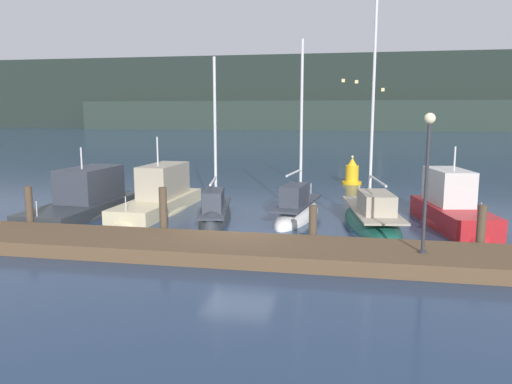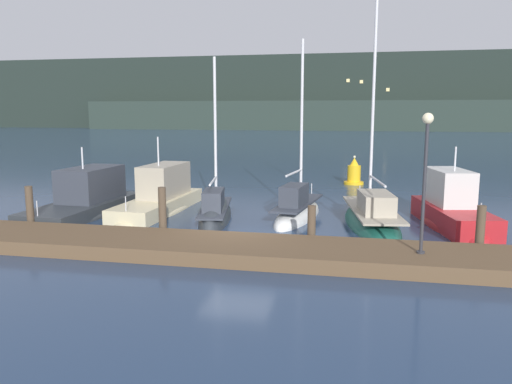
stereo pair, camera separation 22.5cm
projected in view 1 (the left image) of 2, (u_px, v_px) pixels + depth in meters
ground_plane at (238, 240)px, 17.98m from camera, size 400.00×400.00×0.00m
dock at (224, 248)px, 15.99m from camera, size 25.33×2.80×0.45m
mooring_pile_0 at (29, 209)px, 18.98m from camera, size 0.28×0.28×1.76m
mooring_pile_1 at (163, 213)px, 17.97m from camera, size 0.28×0.28×1.89m
mooring_pile_2 at (313, 226)px, 17.01m from camera, size 0.28×0.28×1.42m
mooring_pile_3 at (481, 230)px, 16.00m from camera, size 0.28×0.28×1.62m
motorboat_berth_1 at (84, 206)px, 22.38m from camera, size 2.90×7.39×3.53m
motorboat_berth_2 at (159, 202)px, 23.07m from camera, size 2.34×7.34×3.90m
sailboat_berth_3 at (215, 216)px, 21.37m from camera, size 2.34×5.99×7.64m
sailboat_berth_4 at (297, 214)px, 21.58m from camera, size 2.16×5.68×8.21m
sailboat_berth_5 at (372, 221)px, 20.23m from camera, size 2.93×7.05×10.60m
motorboat_berth_6 at (451, 217)px, 20.11m from camera, size 2.98×6.17×3.90m
channel_buoy at (352, 174)px, 31.58m from camera, size 1.24×1.24×1.82m
dock_lamppost at (428, 161)px, 14.27m from camera, size 0.32×0.32×4.09m
hillside_backdrop at (341, 96)px, 128.60m from camera, size 240.00×23.00×18.51m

